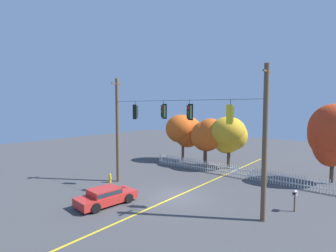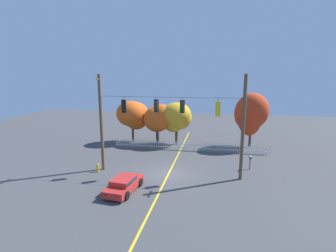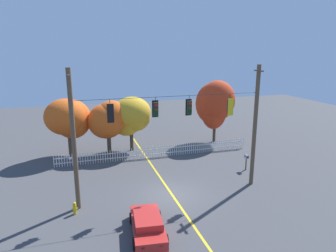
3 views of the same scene
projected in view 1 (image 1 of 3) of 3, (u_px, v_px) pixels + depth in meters
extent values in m
plane|color=#424244|center=(175.00, 197.00, 19.30)|extent=(80.00, 80.00, 0.00)
cube|color=gold|center=(175.00, 197.00, 19.30)|extent=(0.16, 36.00, 0.01)
cylinder|color=brown|center=(118.00, 131.00, 22.99)|extent=(0.30, 0.30, 9.10)
cylinder|color=brown|center=(265.00, 144.00, 14.92)|extent=(0.30, 0.30, 9.10)
cube|color=brown|center=(117.00, 84.00, 22.69)|extent=(0.10, 1.10, 0.10)
cube|color=brown|center=(267.00, 71.00, 14.62)|extent=(0.10, 1.10, 0.10)
cylinder|color=black|center=(176.00, 100.00, 18.77)|extent=(12.67, 0.02, 0.02)
cylinder|color=black|center=(136.00, 104.00, 21.36)|extent=(0.03, 0.03, 0.39)
cube|color=black|center=(135.00, 112.00, 21.31)|extent=(0.43, 0.02, 1.21)
cube|color=black|center=(136.00, 112.00, 21.41)|extent=(0.30, 0.24, 0.98)
cylinder|color=red|center=(137.00, 108.00, 21.49)|extent=(0.20, 0.03, 0.20)
cube|color=black|center=(137.00, 107.00, 21.52)|extent=(0.22, 0.12, 0.06)
cylinder|color=#463B09|center=(137.00, 112.00, 21.51)|extent=(0.20, 0.03, 0.20)
cube|color=black|center=(137.00, 110.00, 21.54)|extent=(0.22, 0.12, 0.06)
cylinder|color=#073513|center=(137.00, 116.00, 21.54)|extent=(0.20, 0.03, 0.20)
cube|color=black|center=(137.00, 114.00, 21.56)|extent=(0.22, 0.12, 0.06)
cylinder|color=black|center=(163.00, 103.00, 19.50)|extent=(0.03, 0.03, 0.34)
cube|color=black|center=(165.00, 111.00, 19.64)|extent=(0.43, 0.02, 1.13)
cube|color=#1E3323|center=(163.00, 111.00, 19.54)|extent=(0.30, 0.24, 0.91)
cylinder|color=red|center=(162.00, 107.00, 19.42)|extent=(0.20, 0.03, 0.20)
cube|color=#1E3323|center=(162.00, 106.00, 19.37)|extent=(0.22, 0.12, 0.06)
cylinder|color=#463B09|center=(162.00, 111.00, 19.44)|extent=(0.20, 0.03, 0.20)
cube|color=#1E3323|center=(162.00, 110.00, 19.40)|extent=(0.22, 0.12, 0.06)
cylinder|color=#073513|center=(162.00, 115.00, 19.46)|extent=(0.20, 0.03, 0.20)
cube|color=#1E3323|center=(162.00, 114.00, 19.42)|extent=(0.22, 0.12, 0.06)
cylinder|color=black|center=(189.00, 103.00, 18.02)|extent=(0.03, 0.03, 0.36)
cube|color=black|center=(190.00, 112.00, 18.17)|extent=(0.43, 0.02, 1.14)
cube|color=#1E3323|center=(189.00, 112.00, 18.07)|extent=(0.30, 0.24, 0.92)
cylinder|color=red|center=(188.00, 108.00, 17.94)|extent=(0.20, 0.03, 0.20)
cube|color=#1E3323|center=(188.00, 106.00, 17.90)|extent=(0.22, 0.12, 0.06)
cylinder|color=#463B09|center=(188.00, 112.00, 17.97)|extent=(0.20, 0.03, 0.20)
cube|color=#1E3323|center=(188.00, 110.00, 17.92)|extent=(0.22, 0.12, 0.06)
cylinder|color=#073513|center=(188.00, 117.00, 17.99)|extent=(0.20, 0.03, 0.20)
cube|color=#1E3323|center=(188.00, 115.00, 17.95)|extent=(0.22, 0.12, 0.06)
cylinder|color=black|center=(231.00, 103.00, 16.10)|extent=(0.03, 0.03, 0.43)
cube|color=yellow|center=(229.00, 114.00, 16.05)|extent=(0.43, 0.02, 1.23)
cube|color=black|center=(230.00, 114.00, 16.15)|extent=(0.30, 0.24, 0.99)
cylinder|color=red|center=(231.00, 109.00, 16.23)|extent=(0.20, 0.03, 0.20)
cube|color=black|center=(232.00, 107.00, 16.26)|extent=(0.22, 0.12, 0.06)
cylinder|color=#463B09|center=(231.00, 114.00, 16.26)|extent=(0.20, 0.03, 0.20)
cube|color=black|center=(232.00, 113.00, 16.29)|extent=(0.22, 0.12, 0.06)
cylinder|color=#073513|center=(231.00, 120.00, 16.28)|extent=(0.20, 0.03, 0.20)
cube|color=black|center=(232.00, 118.00, 16.31)|extent=(0.22, 0.12, 0.06)
cube|color=silver|center=(160.00, 159.00, 30.63)|extent=(0.06, 0.04, 1.12)
cube|color=silver|center=(161.00, 159.00, 30.49)|extent=(0.06, 0.04, 1.12)
cube|color=silver|center=(163.00, 159.00, 30.35)|extent=(0.06, 0.04, 1.12)
cube|color=silver|center=(164.00, 159.00, 30.21)|extent=(0.06, 0.04, 1.12)
cube|color=silver|center=(166.00, 160.00, 30.07)|extent=(0.06, 0.04, 1.12)
cube|color=silver|center=(167.00, 160.00, 29.93)|extent=(0.06, 0.04, 1.12)
cube|color=silver|center=(169.00, 160.00, 29.79)|extent=(0.06, 0.04, 1.12)
cube|color=silver|center=(170.00, 160.00, 29.65)|extent=(0.06, 0.04, 1.12)
cube|color=silver|center=(172.00, 161.00, 29.51)|extent=(0.06, 0.04, 1.12)
cube|color=silver|center=(173.00, 161.00, 29.37)|extent=(0.06, 0.04, 1.12)
cube|color=silver|center=(175.00, 161.00, 29.23)|extent=(0.06, 0.04, 1.12)
cube|color=silver|center=(176.00, 161.00, 29.09)|extent=(0.06, 0.04, 1.12)
cube|color=silver|center=(178.00, 162.00, 28.95)|extent=(0.06, 0.04, 1.12)
cube|color=silver|center=(180.00, 162.00, 28.81)|extent=(0.06, 0.04, 1.12)
cube|color=silver|center=(181.00, 162.00, 28.67)|extent=(0.06, 0.04, 1.12)
cube|color=silver|center=(183.00, 162.00, 28.53)|extent=(0.06, 0.04, 1.12)
cube|color=silver|center=(185.00, 163.00, 28.39)|extent=(0.06, 0.04, 1.12)
cube|color=silver|center=(186.00, 163.00, 28.25)|extent=(0.06, 0.04, 1.12)
cube|color=silver|center=(188.00, 163.00, 28.11)|extent=(0.06, 0.04, 1.12)
cube|color=silver|center=(190.00, 164.00, 27.97)|extent=(0.06, 0.04, 1.12)
cube|color=silver|center=(191.00, 164.00, 27.83)|extent=(0.06, 0.04, 1.12)
cube|color=silver|center=(193.00, 164.00, 27.69)|extent=(0.06, 0.04, 1.12)
cube|color=silver|center=(195.00, 164.00, 27.55)|extent=(0.06, 0.04, 1.12)
cube|color=silver|center=(197.00, 165.00, 27.41)|extent=(0.06, 0.04, 1.12)
cube|color=silver|center=(198.00, 165.00, 27.27)|extent=(0.06, 0.04, 1.12)
cube|color=silver|center=(200.00, 165.00, 27.13)|extent=(0.06, 0.04, 1.12)
cube|color=silver|center=(202.00, 166.00, 26.99)|extent=(0.06, 0.04, 1.12)
cube|color=silver|center=(204.00, 166.00, 26.85)|extent=(0.06, 0.04, 1.12)
cube|color=silver|center=(206.00, 166.00, 26.71)|extent=(0.06, 0.04, 1.12)
cube|color=silver|center=(208.00, 167.00, 26.57)|extent=(0.06, 0.04, 1.12)
cube|color=silver|center=(210.00, 167.00, 26.43)|extent=(0.06, 0.04, 1.12)
cube|color=silver|center=(212.00, 167.00, 26.29)|extent=(0.06, 0.04, 1.12)
cube|color=silver|center=(214.00, 168.00, 26.15)|extent=(0.06, 0.04, 1.12)
cube|color=silver|center=(216.00, 168.00, 26.01)|extent=(0.06, 0.04, 1.12)
cube|color=silver|center=(218.00, 168.00, 25.88)|extent=(0.06, 0.04, 1.12)
cube|color=silver|center=(220.00, 169.00, 25.74)|extent=(0.06, 0.04, 1.12)
cube|color=silver|center=(222.00, 169.00, 25.60)|extent=(0.06, 0.04, 1.12)
cube|color=silver|center=(224.00, 169.00, 25.46)|extent=(0.06, 0.04, 1.12)
cube|color=silver|center=(226.00, 170.00, 25.32)|extent=(0.06, 0.04, 1.12)
cube|color=silver|center=(228.00, 170.00, 25.18)|extent=(0.06, 0.04, 1.12)
cube|color=silver|center=(230.00, 170.00, 25.04)|extent=(0.06, 0.04, 1.12)
cube|color=silver|center=(232.00, 171.00, 24.90)|extent=(0.06, 0.04, 1.12)
cube|color=silver|center=(234.00, 171.00, 24.76)|extent=(0.06, 0.04, 1.12)
cube|color=silver|center=(237.00, 171.00, 24.62)|extent=(0.06, 0.04, 1.12)
cube|color=silver|center=(239.00, 172.00, 24.48)|extent=(0.06, 0.04, 1.12)
cube|color=silver|center=(241.00, 172.00, 24.34)|extent=(0.06, 0.04, 1.12)
cube|color=silver|center=(243.00, 173.00, 24.20)|extent=(0.06, 0.04, 1.12)
cube|color=silver|center=(246.00, 173.00, 24.06)|extent=(0.06, 0.04, 1.12)
cube|color=silver|center=(248.00, 173.00, 23.92)|extent=(0.06, 0.04, 1.12)
cube|color=silver|center=(250.00, 174.00, 23.78)|extent=(0.06, 0.04, 1.12)
cube|color=silver|center=(253.00, 174.00, 23.64)|extent=(0.06, 0.04, 1.12)
cube|color=silver|center=(255.00, 174.00, 23.50)|extent=(0.06, 0.04, 1.12)
cube|color=silver|center=(258.00, 175.00, 23.36)|extent=(0.06, 0.04, 1.12)
cube|color=silver|center=(260.00, 175.00, 23.22)|extent=(0.06, 0.04, 1.12)
cube|color=silver|center=(263.00, 176.00, 23.08)|extent=(0.06, 0.04, 1.12)
cube|color=silver|center=(265.00, 176.00, 22.94)|extent=(0.06, 0.04, 1.12)
cube|color=silver|center=(268.00, 177.00, 22.80)|extent=(0.06, 0.04, 1.12)
cube|color=silver|center=(270.00, 177.00, 22.66)|extent=(0.06, 0.04, 1.12)
cube|color=silver|center=(273.00, 177.00, 22.52)|extent=(0.06, 0.04, 1.12)
cube|color=silver|center=(276.00, 178.00, 22.38)|extent=(0.06, 0.04, 1.12)
cube|color=silver|center=(278.00, 178.00, 22.24)|extent=(0.06, 0.04, 1.12)
cube|color=silver|center=(281.00, 179.00, 22.10)|extent=(0.06, 0.04, 1.12)
cube|color=silver|center=(284.00, 179.00, 21.96)|extent=(0.06, 0.04, 1.12)
cube|color=silver|center=(287.00, 180.00, 21.82)|extent=(0.06, 0.04, 1.12)
cube|color=silver|center=(289.00, 180.00, 21.68)|extent=(0.06, 0.04, 1.12)
cube|color=silver|center=(292.00, 181.00, 21.54)|extent=(0.06, 0.04, 1.12)
cube|color=silver|center=(295.00, 181.00, 21.40)|extent=(0.06, 0.04, 1.12)
cube|color=silver|center=(298.00, 182.00, 21.26)|extent=(0.06, 0.04, 1.12)
cube|color=silver|center=(301.00, 182.00, 21.12)|extent=(0.06, 0.04, 1.12)
cube|color=silver|center=(304.00, 183.00, 20.98)|extent=(0.06, 0.04, 1.12)
cube|color=silver|center=(307.00, 183.00, 20.85)|extent=(0.06, 0.04, 1.12)
cube|color=silver|center=(310.00, 184.00, 20.71)|extent=(0.06, 0.04, 1.12)
cube|color=silver|center=(314.00, 184.00, 20.57)|extent=(0.06, 0.04, 1.12)
cube|color=silver|center=(317.00, 185.00, 20.43)|extent=(0.06, 0.04, 1.12)
cube|color=silver|center=(320.00, 185.00, 20.29)|extent=(0.06, 0.04, 1.12)
cube|color=silver|center=(323.00, 186.00, 20.15)|extent=(0.06, 0.04, 1.12)
cube|color=silver|center=(327.00, 186.00, 20.01)|extent=(0.06, 0.04, 1.12)
cube|color=silver|center=(330.00, 187.00, 19.87)|extent=(0.06, 0.04, 1.12)
cube|color=silver|center=(334.00, 187.00, 19.73)|extent=(0.06, 0.04, 1.12)
cube|color=silver|center=(234.00, 173.00, 24.80)|extent=(18.71, 0.03, 0.08)
cube|color=silver|center=(235.00, 168.00, 24.76)|extent=(18.71, 0.03, 0.08)
cylinder|color=brown|center=(183.00, 151.00, 31.80)|extent=(0.32, 0.32, 2.56)
ellipsoid|color=#DB5619|center=(188.00, 132.00, 31.69)|extent=(3.49, 3.44, 3.77)
ellipsoid|color=#DB5619|center=(181.00, 129.00, 31.63)|extent=(3.89, 3.55, 3.44)
cylinder|color=#473828|center=(205.00, 156.00, 28.86)|extent=(0.39, 0.39, 2.49)
ellipsoid|color=#DB5619|center=(206.00, 136.00, 29.04)|extent=(3.55, 2.94, 3.41)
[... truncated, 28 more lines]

